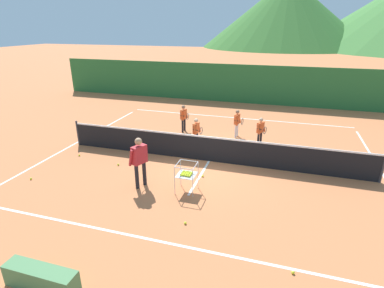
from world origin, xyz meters
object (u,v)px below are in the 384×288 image
Objects in this scene: student_2 at (237,121)px; tennis_ball_2 at (185,223)px; instructor at (139,158)px; tennis_ball_0 at (203,176)px; tennis_ball_4 at (31,179)px; student_3 at (261,129)px; ball_cart at (187,174)px; tennis_ball_3 at (118,165)px; courtside_bench at (41,278)px; tennis_ball_5 at (79,155)px; tennis_net at (209,149)px; student_1 at (196,130)px; tennis_ball_1 at (293,272)px; student_0 at (184,116)px.

tennis_ball_2 is at bearing -91.63° from student_2.
instructor is 2.25m from tennis_ball_0.
student_3 is at bearing 37.17° from tennis_ball_4.
tennis_ball_3 is at bearing 161.37° from ball_cart.
tennis_ball_5 is at bearing 120.24° from courtside_bench.
tennis_ball_5 is at bearing 176.86° from tennis_ball_0.
tennis_net is 167.40× the size of tennis_ball_3.
tennis_ball_1 is at bearing -57.86° from student_1.
tennis_ball_0 is at bearing 76.95° from ball_cart.
tennis_net is 3.53m from student_0.
student_0 is 3.70m from student_3.
student_1 is 3.45m from tennis_ball_3.
instructor reaches higher than tennis_ball_1.
tennis_ball_0 is at bearing 71.70° from courtside_bench.
ball_cart is 5.20m from tennis_ball_4.
tennis_ball_0 is at bearing 128.86° from tennis_ball_1.
student_3 is at bearing 36.13° from tennis_ball_3.
student_2 reaches higher than tennis_ball_3.
tennis_ball_3 is 5.47m from courtside_bench.
tennis_net reaches higher than tennis_ball_2.
student_0 is at bearing 123.39° from student_1.
student_3 is 17.92× the size of tennis_ball_3.
courtside_bench is (-1.76, -5.32, 0.20)m from tennis_ball_0.
tennis_ball_0 and tennis_ball_4 have the same top height.
tennis_ball_3 is (-6.01, 3.51, 0.00)m from tennis_ball_1.
tennis_ball_0 is (0.10, -1.29, -0.47)m from tennis_net.
student_2 is 1.38m from student_3.
tennis_net reaches higher than tennis_ball_5.
tennis_ball_1 is 1.00× the size of tennis_ball_4.
ball_cart is at bearing 9.03° from tennis_ball_4.
student_2 reaches higher than tennis_ball_1.
tennis_ball_1 is (3.10, -2.53, -0.54)m from ball_cart.
tennis_ball_2 is at bearing -102.14° from student_3.
instructor is at bearing 89.13° from courtside_bench.
ball_cart is at bearing -111.94° from student_3.
ball_cart is 0.60× the size of courtside_bench.
instructor is 23.77× the size of tennis_ball_4.
tennis_ball_2 and tennis_ball_5 have the same top height.
courtside_bench is at bearing -59.76° from tennis_ball_5.
tennis_ball_3 is at bearing -104.25° from student_0.
student_2 reaches higher than ball_cart.
ball_cart is at bearing -15.15° from tennis_ball_5.
ball_cart reaches higher than tennis_ball_2.
tennis_ball_2 is at bearing -76.78° from student_1.
tennis_ball_0 is 0.05× the size of courtside_bench.
student_1 is at bearing 45.02° from tennis_ball_4.
tennis_ball_0 is (-0.44, -4.22, -0.72)m from student_2.
student_2 is at bearing 68.32° from instructor.
tennis_ball_1 is at bearing -19.61° from tennis_ball_2.
tennis_ball_1 is 8.77m from tennis_ball_5.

